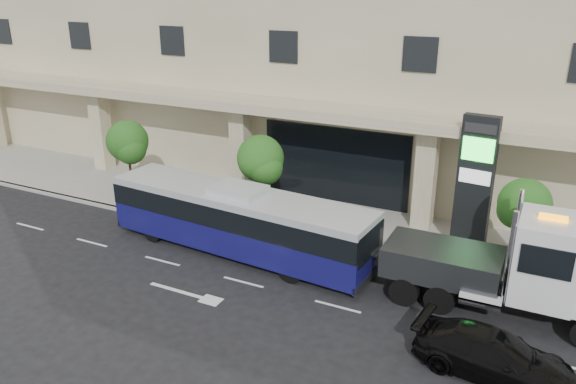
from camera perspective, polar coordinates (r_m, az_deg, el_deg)
name	(u,v)px	position (r m, az deg, el deg)	size (l,w,h in m)	color
ground	(262,266)	(23.64, -2.68, -7.52)	(120.00, 120.00, 0.00)	black
sidewalk	(311,221)	(27.63, 2.35, -2.99)	(120.00, 6.00, 0.15)	gray
curb	(283,245)	(25.17, -0.47, -5.45)	(120.00, 0.30, 0.15)	gray
convention_center	(387,2)	(35.11, 9.98, 18.46)	(60.00, 17.60, 20.00)	tan
tree_left	(128,144)	(30.76, -15.96, 4.71)	(2.27, 2.20, 4.22)	#422B19
tree_mid	(261,162)	(26.16, -2.77, 3.08)	(2.28, 2.20, 4.38)	#422B19
tree_right	(525,208)	(23.21, 22.91, -1.52)	(2.10, 2.00, 4.04)	#422B19
city_bus	(239,219)	(24.16, -5.05, -2.79)	(12.35, 3.48, 3.09)	black
tow_truck	(517,270)	(21.14, 22.20, -7.32)	(9.52, 2.48, 4.34)	#2D3033
black_sedan	(494,355)	(18.48, 20.21, -15.30)	(1.94, 4.77, 1.38)	black
signage_pylon	(475,183)	(24.99, 18.44, 0.90)	(1.52, 0.69, 5.91)	black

